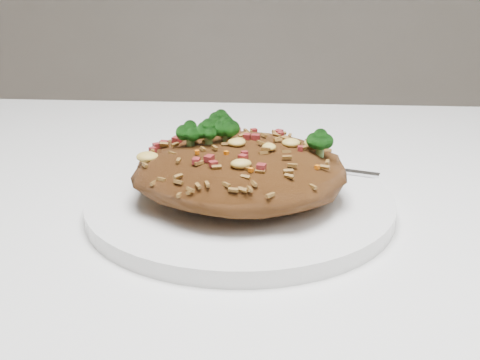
% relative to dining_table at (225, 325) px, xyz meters
% --- Properties ---
extents(dining_table, '(1.20, 0.80, 0.75)m').
position_rel_dining_table_xyz_m(dining_table, '(0.00, 0.00, 0.00)').
color(dining_table, white).
rests_on(dining_table, ground).
extents(plate, '(0.26, 0.26, 0.01)m').
position_rel_dining_table_xyz_m(plate, '(0.01, 0.04, 0.10)').
color(plate, white).
rests_on(plate, dining_table).
extents(fried_rice, '(0.18, 0.16, 0.07)m').
position_rel_dining_table_xyz_m(fried_rice, '(0.01, 0.04, 0.14)').
color(fried_rice, brown).
rests_on(fried_rice, plate).
extents(fork, '(0.16, 0.06, 0.00)m').
position_rel_dining_table_xyz_m(fork, '(0.07, 0.11, 0.11)').
color(fork, silver).
rests_on(fork, plate).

